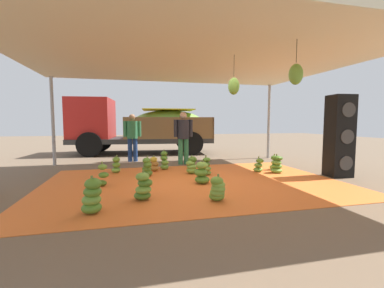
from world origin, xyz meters
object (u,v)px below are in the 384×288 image
Objects in this scene: banana_bunch_1 at (92,197)px; worker_0 at (132,134)px; banana_bunch_4 at (164,161)px; banana_bunch_13 at (147,168)px; banana_bunch_12 at (274,163)px; banana_bunch_3 at (154,164)px; banana_bunch_0 at (259,166)px; speaker_stack at (339,136)px; cargo_truck_main at (139,126)px; worker_1 at (183,134)px; banana_bunch_9 at (102,176)px; banana_bunch_6 at (143,187)px; banana_bunch_11 at (277,165)px; banana_bunch_10 at (192,166)px; banana_bunch_8 at (206,167)px; banana_bunch_5 at (202,173)px; banana_bunch_7 at (217,189)px; banana_bunch_2 at (116,165)px.

worker_0 is (0.66, 5.25, 0.71)m from banana_bunch_1.
banana_bunch_4 is 1.12× the size of banana_bunch_13.
banana_bunch_3 is at bearing 170.04° from banana_bunch_12.
speaker_stack is (1.73, -0.96, 0.85)m from banana_bunch_0.
banana_bunch_4 is at bearing -82.53° from cargo_truck_main.
speaker_stack is at bearing -36.85° from worker_0.
banana_bunch_3 is 0.95× the size of banana_bunch_12.
cargo_truck_main is at bearing 125.61° from banana_bunch_12.
banana_bunch_1 is 7.84m from cargo_truck_main.
worker_1 is (1.30, 1.70, 0.77)m from banana_bunch_13.
worker_1 reaches higher than worker_0.
banana_bunch_0 is 4.11m from banana_bunch_9.
cargo_truck_main is at bearing 93.17° from banana_bunch_3.
banana_bunch_6 is 0.09× the size of cargo_truck_main.
banana_bunch_13 is (-0.24, -0.65, 0.04)m from banana_bunch_3.
worker_1 reaches higher than banana_bunch_11.
banana_bunch_10 is 1.19m from banana_bunch_13.
banana_bunch_13 is (-1.52, 0.22, 0.01)m from banana_bunch_8.
worker_0 is (-0.32, -2.47, -0.26)m from cargo_truck_main.
banana_bunch_1 is at bearing -166.16° from speaker_stack.
speaker_stack is at bearing 10.25° from banana_bunch_6.
cargo_truck_main reaches higher than banana_bunch_9.
cargo_truck_main reaches higher than speaker_stack.
banana_bunch_5 is 2.43m from banana_bunch_11.
banana_bunch_7 is at bearing -81.03° from banana_bunch_4.
cargo_truck_main is 3.72× the size of worker_0.
banana_bunch_12 is 2.99m from worker_1.
banana_bunch_3 is at bearing -147.22° from banana_bunch_4.
worker_0 is (-0.88, 1.85, 0.72)m from banana_bunch_4.
banana_bunch_4 is at bearing 9.58° from banana_bunch_2.
banana_bunch_9 reaches higher than banana_bunch_3.
banana_bunch_1 is 1.00× the size of banana_bunch_4.
worker_1 is at bearing -31.91° from worker_0.
banana_bunch_12 is (2.47, -0.01, -0.02)m from banana_bunch_10.
banana_bunch_13 reaches higher than banana_bunch_0.
banana_bunch_3 is 4.94m from speaker_stack.
cargo_truck_main is (-0.25, 4.53, 1.04)m from banana_bunch_3.
cargo_truck_main is (-3.49, 5.55, 1.01)m from banana_bunch_11.
banana_bunch_3 is at bearing 148.29° from banana_bunch_10.
banana_bunch_8 reaches higher than banana_bunch_7.
banana_bunch_2 is 2.48m from worker_1.
banana_bunch_4 is (-2.49, 1.02, 0.07)m from banana_bunch_0.
banana_bunch_11 is (2.33, 0.68, -0.01)m from banana_bunch_5.
banana_bunch_2 is 1.04× the size of banana_bunch_7.
banana_bunch_9 is 4.75m from banana_bunch_12.
banana_bunch_3 is (1.03, 0.02, -0.02)m from banana_bunch_2.
speaker_stack is at bearing 13.84° from banana_bunch_1.
banana_bunch_4 is 1.09× the size of banana_bunch_9.
banana_bunch_0 is at bearing -46.71° from worker_1.
banana_bunch_6 is 1.15× the size of banana_bunch_12.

